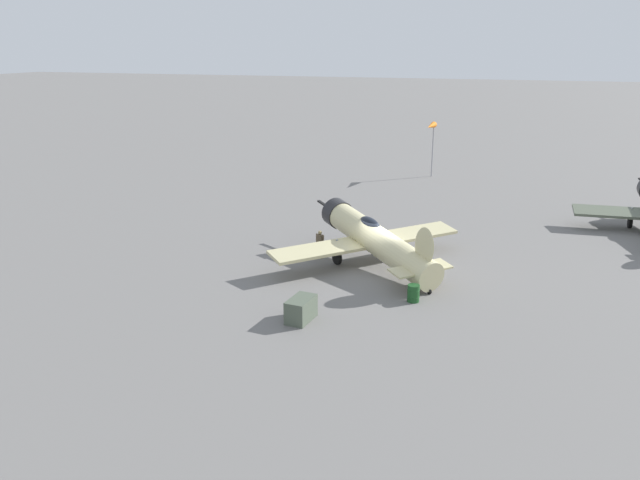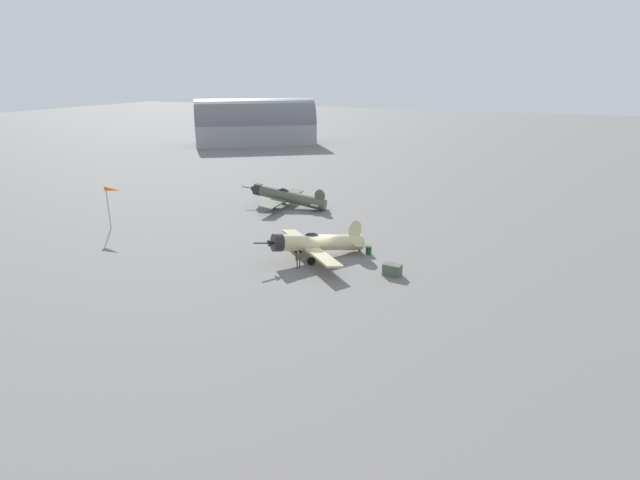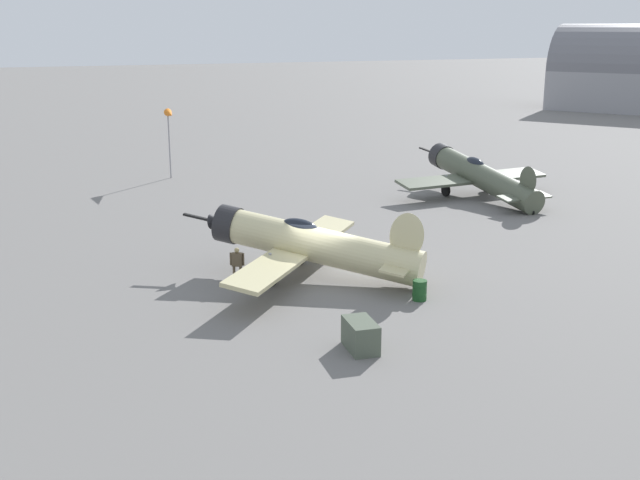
{
  "view_description": "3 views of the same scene",
  "coord_description": "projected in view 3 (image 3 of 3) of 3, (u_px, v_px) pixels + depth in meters",
  "views": [
    {
      "loc": [
        -33.04,
        -7.62,
        12.08
      ],
      "look_at": [
        0.61,
        3.66,
        1.1
      ],
      "focal_mm": 35.86,
      "sensor_mm": 36.0,
      "label": 1
    },
    {
      "loc": [
        -19.79,
        44.12,
        17.98
      ],
      "look_at": [
        0.0,
        0.0,
        1.8
      ],
      "focal_mm": 28.72,
      "sensor_mm": 36.0,
      "label": 2
    },
    {
      "loc": [
        -31.52,
        12.61,
        11.03
      ],
      "look_at": [
        0.0,
        0.0,
        1.8
      ],
      "focal_mm": 44.58,
      "sensor_mm": 36.0,
      "label": 3
    }
  ],
  "objects": [
    {
      "name": "equipment_crate",
      "position": [
        361.0,
        335.0,
        27.74
      ],
      "size": [
        1.73,
        1.09,
        1.07
      ],
      "rotation": [
        0.0,
        0.0,
        3.04
      ],
      "color": "#4C5647",
      "rests_on": "ground_plane"
    },
    {
      "name": "ground_crew_mechanic",
      "position": [
        237.0,
        262.0,
        34.63
      ],
      "size": [
        0.41,
        0.58,
        1.67
      ],
      "rotation": [
        0.0,
        0.0,
        5.79
      ],
      "color": "brown",
      "rests_on": "ground_plane"
    },
    {
      "name": "airplane_mid_apron",
      "position": [
        479.0,
        176.0,
        51.96
      ],
      "size": [
        12.39,
        11.04,
        3.05
      ],
      "rotation": [
        0.0,
        0.0,
        6.35
      ],
      "color": "#4C5442",
      "rests_on": "ground_plane"
    },
    {
      "name": "fuel_drum",
      "position": [
        420.0,
        290.0,
        32.77
      ],
      "size": [
        0.63,
        0.63,
        0.86
      ],
      "color": "#19471E",
      "rests_on": "ground_plane"
    },
    {
      "name": "ground_plane",
      "position": [
        320.0,
        279.0,
        35.66
      ],
      "size": [
        400.0,
        400.0,
        0.0
      ],
      "primitive_type": "plane",
      "color": "slate"
    },
    {
      "name": "windsock_mast",
      "position": [
        170.0,
        116.0,
        56.85
      ],
      "size": [
        2.44,
        0.73,
        5.13
      ],
      "color": "gray",
      "rests_on": "ground_plane"
    },
    {
      "name": "airplane_foreground",
      "position": [
        309.0,
        244.0,
        35.41
      ],
      "size": [
        9.99,
        9.77,
        3.45
      ],
      "rotation": [
        0.0,
        0.0,
        7.12
      ],
      "color": "beige",
      "rests_on": "ground_plane"
    }
  ]
}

